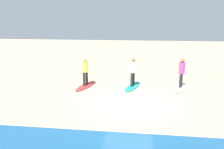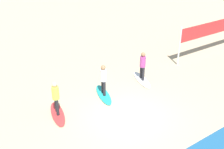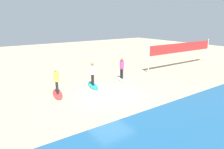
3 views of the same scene
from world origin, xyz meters
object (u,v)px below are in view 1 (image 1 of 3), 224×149
surfer_teal (133,70)px  surfer_white (182,70)px  surfboard_teal (132,86)px  surfer_red (85,69)px  surfboard_white (180,87)px  surfboard_red (86,86)px

surfer_teal → surfer_white: bearing=-177.3°
surfer_white → surfboard_teal: (2.71, 0.13, -0.99)m
surfboard_teal → surfer_red: bearing=-68.6°
surfboard_white → surfer_white: (0.00, 0.00, 0.99)m
surfer_white → surfer_red: same height
surfboard_teal → surfer_red: surfer_red is taller
surfboard_teal → surfboard_red: size_ratio=1.00×
surfboard_white → surfer_red: bearing=-68.6°
surfboard_red → surfboard_teal: bearing=109.2°
surfboard_white → surfboard_teal: same height
surfer_white → surfboard_teal: surfer_white is taller
surfer_teal → surfboard_red: bearing=4.5°
surfer_white → surfer_teal: bearing=2.7°
surfboard_white → surfer_white: size_ratio=1.28×
surfer_white → surfer_red: size_ratio=1.00×
surfboard_white → surfer_teal: (2.71, 0.13, 0.99)m
surfer_teal → surfer_red: 2.71m
surfboard_teal → surfer_red: (2.71, 0.21, 0.99)m
surfboard_red → surfer_red: (0.00, 0.00, 0.99)m
surfer_white → surfer_red: (5.41, 0.34, 0.00)m
surfboard_white → surfer_red: 5.51m
surfboard_white → surfboard_teal: bearing=-69.5°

